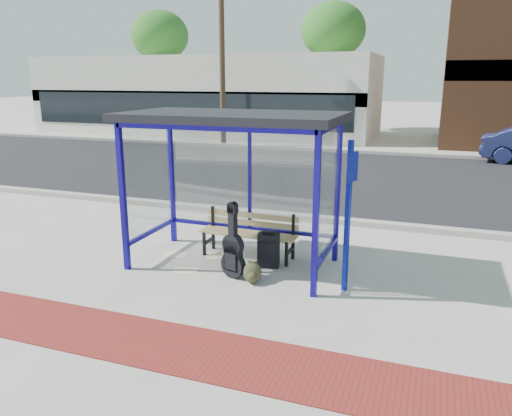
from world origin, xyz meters
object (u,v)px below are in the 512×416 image
at_px(guitar_bag, 233,252).
at_px(backpack, 252,273).
at_px(suitcase, 269,250).
at_px(bench, 249,231).

height_order(guitar_bag, backpack, guitar_bag).
bearing_deg(suitcase, guitar_bag, -133.59).
relative_size(bench, backpack, 5.11).
xyz_separation_m(guitar_bag, backpack, (0.35, -0.10, -0.25)).
relative_size(suitcase, backpack, 1.85).
bearing_deg(guitar_bag, backpack, 1.38).
distance_m(guitar_bag, suitcase, 0.71).
relative_size(bench, suitcase, 2.76).
height_order(suitcase, backpack, suitcase).
xyz_separation_m(suitcase, backpack, (-0.01, -0.70, -0.12)).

